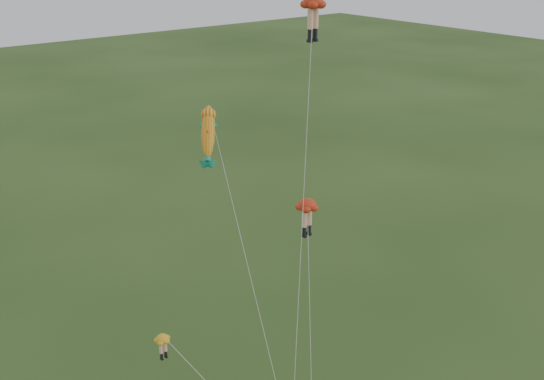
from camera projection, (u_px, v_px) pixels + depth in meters
legs_kite_red_high at (313, 11)px, 35.50m from camera, size 8.98×8.95×23.94m
legs_kite_red_mid at (307, 210)px, 37.16m from camera, size 5.10×6.57×12.28m
legs_kite_yellow at (172, 350)px, 30.98m from camera, size 5.07×7.42×8.36m
fish_kite at (209, 133)px, 35.22m from camera, size 2.39×10.76×18.18m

